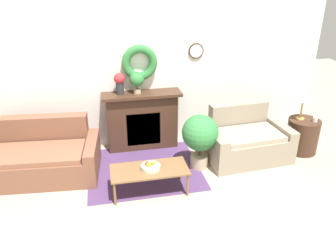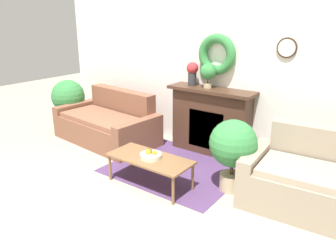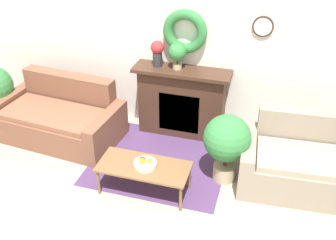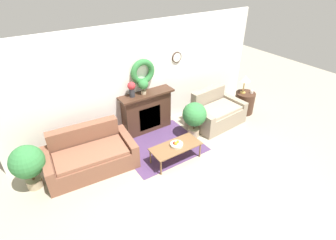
{
  "view_description": "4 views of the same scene",
  "coord_description": "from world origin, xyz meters",
  "px_view_note": "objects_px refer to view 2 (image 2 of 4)",
  "views": [
    {
      "loc": [
        -0.73,
        -3.05,
        2.94
      ],
      "look_at": [
        0.24,
        1.57,
        0.86
      ],
      "focal_mm": 35.0,
      "sensor_mm": 36.0,
      "label": 1
    },
    {
      "loc": [
        2.31,
        -2.03,
        2.13
      ],
      "look_at": [
        -0.29,
        1.52,
        0.73
      ],
      "focal_mm": 35.0,
      "sensor_mm": 36.0,
      "label": 2
    },
    {
      "loc": [
        1.18,
        -2.56,
        3.35
      ],
      "look_at": [
        -0.05,
        1.59,
        0.69
      ],
      "focal_mm": 42.0,
      "sensor_mm": 36.0,
      "label": 3
    },
    {
      "loc": [
        -2.82,
        -2.72,
        3.87
      ],
      "look_at": [
        -0.14,
        1.29,
        0.87
      ],
      "focal_mm": 28.0,
      "sensor_mm": 36.0,
      "label": 4
    }
  ],
  "objects_px": {
    "fireplace": "(211,121)",
    "vase_on_mantel_left": "(192,72)",
    "couch_left": "(108,124)",
    "coffee_table": "(150,160)",
    "potted_plant_floor_by_couch": "(68,98)",
    "fruit_bowl": "(151,155)",
    "potted_plant_floor_by_loveseat": "(233,147)",
    "loveseat_right": "(309,182)",
    "potted_plant_on_mantel": "(208,73)"
  },
  "relations": [
    {
      "from": "couch_left",
      "to": "vase_on_mantel_left",
      "type": "distance_m",
      "value": 1.78
    },
    {
      "from": "potted_plant_floor_by_couch",
      "to": "potted_plant_floor_by_loveseat",
      "type": "bearing_deg",
      "value": -5.85
    },
    {
      "from": "loveseat_right",
      "to": "fruit_bowl",
      "type": "relative_size",
      "value": 5.26
    },
    {
      "from": "fruit_bowl",
      "to": "loveseat_right",
      "type": "bearing_deg",
      "value": 21.23
    },
    {
      "from": "coffee_table",
      "to": "fruit_bowl",
      "type": "xyz_separation_m",
      "value": [
        0.02,
        -0.0,
        0.07
      ]
    },
    {
      "from": "fireplace",
      "to": "coffee_table",
      "type": "bearing_deg",
      "value": -93.87
    },
    {
      "from": "fruit_bowl",
      "to": "potted_plant_floor_by_loveseat",
      "type": "relative_size",
      "value": 0.3
    },
    {
      "from": "fireplace",
      "to": "vase_on_mantel_left",
      "type": "height_order",
      "value": "vase_on_mantel_left"
    },
    {
      "from": "coffee_table",
      "to": "potted_plant_floor_by_couch",
      "type": "xyz_separation_m",
      "value": [
        -2.77,
        0.89,
        0.25
      ]
    },
    {
      "from": "loveseat_right",
      "to": "vase_on_mantel_left",
      "type": "height_order",
      "value": "vase_on_mantel_left"
    },
    {
      "from": "potted_plant_on_mantel",
      "to": "vase_on_mantel_left",
      "type": "bearing_deg",
      "value": 176.14
    },
    {
      "from": "potted_plant_floor_by_couch",
      "to": "fireplace",
      "type": "bearing_deg",
      "value": 10.5
    },
    {
      "from": "potted_plant_floor_by_couch",
      "to": "coffee_table",
      "type": "bearing_deg",
      "value": -17.74
    },
    {
      "from": "loveseat_right",
      "to": "coffee_table",
      "type": "height_order",
      "value": "loveseat_right"
    },
    {
      "from": "vase_on_mantel_left",
      "to": "potted_plant_floor_by_couch",
      "type": "xyz_separation_m",
      "value": [
        -2.5,
        -0.54,
        -0.68
      ]
    },
    {
      "from": "vase_on_mantel_left",
      "to": "fireplace",
      "type": "bearing_deg",
      "value": -0.86
    },
    {
      "from": "coffee_table",
      "to": "potted_plant_on_mantel",
      "type": "bearing_deg",
      "value": 89.02
    },
    {
      "from": "fireplace",
      "to": "potted_plant_floor_by_loveseat",
      "type": "distance_m",
      "value": 1.22
    },
    {
      "from": "loveseat_right",
      "to": "potted_plant_floor_by_couch",
      "type": "bearing_deg",
      "value": 173.59
    },
    {
      "from": "loveseat_right",
      "to": "fruit_bowl",
      "type": "distance_m",
      "value": 1.91
    },
    {
      "from": "couch_left",
      "to": "potted_plant_on_mantel",
      "type": "xyz_separation_m",
      "value": [
        1.66,
        0.57,
        1.0
      ]
    },
    {
      "from": "loveseat_right",
      "to": "potted_plant_on_mantel",
      "type": "relative_size",
      "value": 3.89
    },
    {
      "from": "fireplace",
      "to": "couch_left",
      "type": "bearing_deg",
      "value": -161.36
    },
    {
      "from": "fruit_bowl",
      "to": "potted_plant_floor_by_couch",
      "type": "height_order",
      "value": "potted_plant_floor_by_couch"
    },
    {
      "from": "couch_left",
      "to": "potted_plant_floor_by_loveseat",
      "type": "bearing_deg",
      "value": -2.16
    },
    {
      "from": "potted_plant_floor_by_couch",
      "to": "potted_plant_floor_by_loveseat",
      "type": "distance_m",
      "value": 3.71
    },
    {
      "from": "potted_plant_on_mantel",
      "to": "loveseat_right",
      "type": "bearing_deg",
      "value": -22.08
    },
    {
      "from": "couch_left",
      "to": "potted_plant_floor_by_couch",
      "type": "xyz_separation_m",
      "value": [
        -1.14,
        0.05,
        0.3
      ]
    },
    {
      "from": "loveseat_right",
      "to": "coffee_table",
      "type": "relative_size",
      "value": 1.31
    },
    {
      "from": "potted_plant_floor_by_couch",
      "to": "fruit_bowl",
      "type": "bearing_deg",
      "value": -17.71
    },
    {
      "from": "fruit_bowl",
      "to": "vase_on_mantel_left",
      "type": "distance_m",
      "value": 1.69
    },
    {
      "from": "couch_left",
      "to": "coffee_table",
      "type": "xyz_separation_m",
      "value": [
        1.63,
        -0.84,
        0.05
      ]
    },
    {
      "from": "fireplace",
      "to": "fruit_bowl",
      "type": "relative_size",
      "value": 4.99
    },
    {
      "from": "fruit_bowl",
      "to": "potted_plant_floor_by_couch",
      "type": "relative_size",
      "value": 0.29
    },
    {
      "from": "fruit_bowl",
      "to": "potted_plant_on_mantel",
      "type": "distance_m",
      "value": 1.66
    },
    {
      "from": "fireplace",
      "to": "potted_plant_floor_by_loveseat",
      "type": "height_order",
      "value": "fireplace"
    },
    {
      "from": "coffee_table",
      "to": "potted_plant_floor_by_loveseat",
      "type": "relative_size",
      "value": 1.21
    },
    {
      "from": "loveseat_right",
      "to": "potted_plant_floor_by_couch",
      "type": "height_order",
      "value": "potted_plant_floor_by_couch"
    },
    {
      "from": "fireplace",
      "to": "potted_plant_floor_by_couch",
      "type": "distance_m",
      "value": 2.92
    },
    {
      "from": "couch_left",
      "to": "fruit_bowl",
      "type": "relative_size",
      "value": 6.84
    },
    {
      "from": "vase_on_mantel_left",
      "to": "potted_plant_floor_by_loveseat",
      "type": "xyz_separation_m",
      "value": [
        1.18,
        -0.92,
        -0.69
      ]
    },
    {
      "from": "fruit_bowl",
      "to": "couch_left",
      "type": "bearing_deg",
      "value": 153.06
    },
    {
      "from": "potted_plant_on_mantel",
      "to": "couch_left",
      "type": "bearing_deg",
      "value": -161.05
    },
    {
      "from": "fireplace",
      "to": "vase_on_mantel_left",
      "type": "relative_size",
      "value": 3.76
    },
    {
      "from": "vase_on_mantel_left",
      "to": "potted_plant_floor_by_loveseat",
      "type": "relative_size",
      "value": 0.4
    },
    {
      "from": "couch_left",
      "to": "potted_plant_floor_by_couch",
      "type": "bearing_deg",
      "value": -177.48
    },
    {
      "from": "fireplace",
      "to": "potted_plant_floor_by_couch",
      "type": "height_order",
      "value": "fireplace"
    },
    {
      "from": "fireplace",
      "to": "potted_plant_floor_by_loveseat",
      "type": "xyz_separation_m",
      "value": [
        0.82,
        -0.91,
        0.05
      ]
    },
    {
      "from": "coffee_table",
      "to": "vase_on_mantel_left",
      "type": "height_order",
      "value": "vase_on_mantel_left"
    },
    {
      "from": "coffee_table",
      "to": "fruit_bowl",
      "type": "height_order",
      "value": "fruit_bowl"
    }
  ]
}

